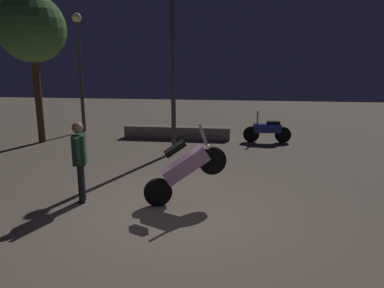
{
  "coord_description": "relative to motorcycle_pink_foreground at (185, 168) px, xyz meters",
  "views": [
    {
      "loc": [
        1.22,
        -6.34,
        2.8
      ],
      "look_at": [
        0.19,
        1.39,
        1.0
      ],
      "focal_mm": 33.7,
      "sensor_mm": 36.0,
      "label": 1
    }
  ],
  "objects": [
    {
      "name": "ground_plane",
      "position": [
        -0.19,
        -0.39,
        -0.74
      ],
      "size": [
        40.0,
        40.0,
        0.0
      ],
      "primitive_type": "plane",
      "color": "#756656"
    },
    {
      "name": "motorcycle_pink_foreground",
      "position": [
        0.0,
        0.0,
        0.0
      ],
      "size": [
        1.6,
        0.64,
        1.63
      ],
      "rotation": [
        0.0,
        0.0,
        0.33
      ],
      "color": "black",
      "rests_on": "ground_plane"
    },
    {
      "name": "motorcycle_blue_parked_left",
      "position": [
        2.02,
        5.89,
        -0.31
      ],
      "size": [
        1.66,
        0.35,
        1.11
      ],
      "rotation": [
        0.0,
        0.0,
        3.19
      ],
      "color": "black",
      "rests_on": "ground_plane"
    },
    {
      "name": "person_rider_beside",
      "position": [
        -2.09,
        -0.17,
        0.23
      ],
      "size": [
        0.34,
        0.66,
        1.64
      ],
      "rotation": [
        0.0,
        0.0,
        0.31
      ],
      "color": "black",
      "rests_on": "ground_plane"
    },
    {
      "name": "streetlamp_near",
      "position": [
        -5.19,
        6.94,
        2.2
      ],
      "size": [
        0.36,
        0.36,
        4.58
      ],
      "color": "#38383D",
      "rests_on": "ground_plane"
    },
    {
      "name": "streetlamp_far",
      "position": [
        -0.97,
        4.06,
        2.35
      ],
      "size": [
        0.36,
        0.36,
        4.85
      ],
      "color": "#38383D",
      "rests_on": "ground_plane"
    },
    {
      "name": "tree_left_bg",
      "position": [
        -5.86,
        4.91,
        3.07
      ],
      "size": [
        2.22,
        2.22,
        4.97
      ],
      "color": "#4C331E",
      "rests_on": "ground_plane"
    },
    {
      "name": "planter_wall_low",
      "position": [
        -1.23,
        6.16,
        -0.52
      ],
      "size": [
        3.89,
        0.5,
        0.45
      ],
      "color": "gray",
      "rests_on": "ground_plane"
    }
  ]
}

